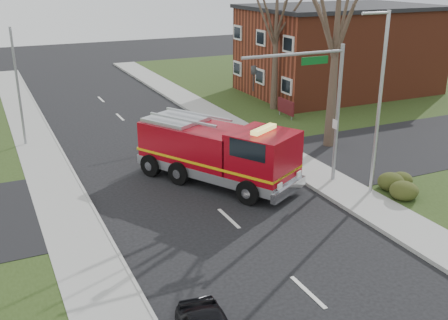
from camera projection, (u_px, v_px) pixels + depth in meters
name	position (u px, v px, depth m)	size (l,w,h in m)	color
ground	(229.00, 219.00, 22.33)	(120.00, 120.00, 0.00)	black
sidewalk_right	(346.00, 192.00, 24.79)	(2.40, 80.00, 0.15)	#9F9F99
sidewalk_left	(82.00, 248.00, 19.82)	(2.40, 80.00, 0.15)	#9F9F99
brick_building	(339.00, 49.00, 43.99)	(15.40, 10.40, 7.25)	maroon
health_center_sign	(286.00, 107.00, 36.86)	(0.12, 2.00, 1.40)	#521318
hedge_corner	(408.00, 180.00, 24.89)	(2.80, 2.00, 0.90)	#313F16
bare_tree_near	(337.00, 19.00, 28.69)	(6.00, 6.00, 12.00)	#3E2E24
bare_tree_far	(276.00, 22.00, 37.26)	(5.25, 5.25, 10.50)	#3E2E24
traffic_signal_mast	(317.00, 92.00, 24.08)	(5.29, 0.18, 6.80)	gray
streetlight_pole	(379.00, 100.00, 23.21)	(1.48, 0.16, 8.40)	#B7BABF
utility_pole_far	(18.00, 89.00, 30.29)	(0.14, 0.14, 7.00)	gray
fire_engine	(218.00, 154.00, 25.69)	(6.36, 8.45, 3.28)	maroon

